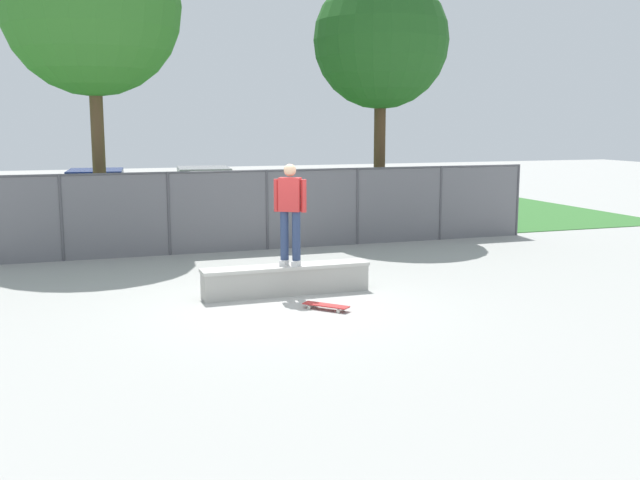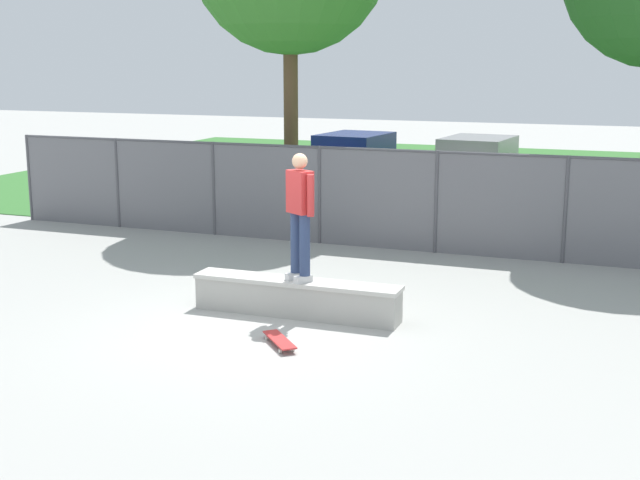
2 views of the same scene
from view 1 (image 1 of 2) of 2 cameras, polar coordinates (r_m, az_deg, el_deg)
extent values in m
plane|color=#9E9E99|center=(12.55, -2.87, -5.06)|extent=(80.00, 80.00, 0.00)
cube|color=#336B2D|center=(27.86, -11.93, 2.58)|extent=(28.56, 20.00, 0.02)
cube|color=#A8A59E|center=(13.28, -2.64, -3.23)|extent=(3.04, 0.46, 0.47)
cube|color=beige|center=(13.23, -2.65, -2.10)|extent=(3.08, 0.50, 0.06)
cube|color=beige|center=(13.15, -1.88, -1.81)|extent=(0.23, 0.28, 0.10)
cube|color=beige|center=(13.21, -2.80, -1.77)|extent=(0.23, 0.28, 0.10)
cylinder|color=navy|center=(13.10, -1.86, 0.32)|extent=(0.15, 0.15, 0.88)
cylinder|color=navy|center=(13.16, -2.78, 0.35)|extent=(0.15, 0.15, 0.88)
cube|color=red|center=(13.03, -2.34, 3.55)|extent=(0.44, 0.39, 0.60)
cylinder|color=red|center=(12.97, -1.27, 3.44)|extent=(0.10, 0.10, 0.58)
cylinder|color=red|center=(13.11, -3.39, 3.49)|extent=(0.10, 0.10, 0.58)
sphere|color=tan|center=(13.00, -2.35, 5.44)|extent=(0.22, 0.22, 0.22)
cube|color=red|center=(12.20, 0.47, -5.08)|extent=(0.69, 0.72, 0.02)
cube|color=#B2B2B7|center=(12.33, -0.65, -5.02)|extent=(0.14, 0.14, 0.02)
cube|color=#B2B2B7|center=(12.08, 1.61, -5.31)|extent=(0.14, 0.14, 0.02)
cylinder|color=silver|center=(12.41, -0.46, -5.09)|extent=(0.06, 0.06, 0.05)
cylinder|color=silver|center=(12.27, -0.84, -5.26)|extent=(0.06, 0.06, 0.05)
cylinder|color=silver|center=(12.17, 1.79, -5.38)|extent=(0.06, 0.06, 0.05)
cylinder|color=silver|center=(12.02, 1.43, -5.56)|extent=(0.06, 0.06, 0.05)
cylinder|color=#4C4C51|center=(17.31, -19.45, 1.63)|extent=(0.07, 0.07, 1.95)
cylinder|color=#4C4C51|center=(17.45, -11.66, 2.02)|extent=(0.07, 0.07, 1.95)
cylinder|color=#4C4C51|center=(17.90, -4.13, 2.35)|extent=(0.07, 0.07, 1.95)
cylinder|color=#4C4C51|center=(18.64, 2.92, 2.63)|extent=(0.07, 0.07, 1.95)
cylinder|color=#4C4C51|center=(19.64, 9.35, 2.85)|extent=(0.07, 0.07, 1.95)
cylinder|color=#4C4C51|center=(20.86, 15.09, 3.02)|extent=(0.07, 0.07, 1.95)
cylinder|color=#4C4C51|center=(17.55, -7.92, 5.26)|extent=(16.56, 0.05, 0.05)
cube|color=slate|center=(17.63, -7.85, 2.19)|extent=(16.56, 0.01, 1.95)
cylinder|color=brown|center=(19.17, -16.80, 5.87)|extent=(0.32, 0.32, 4.24)
sphere|color=#337528|center=(19.35, -17.32, 16.97)|extent=(4.31, 4.31, 4.31)
cylinder|color=#513823|center=(20.64, 4.63, 5.95)|extent=(0.32, 0.32, 3.90)
sphere|color=#21561E|center=(20.73, 4.75, 15.18)|extent=(3.68, 3.68, 3.68)
cube|color=#233D9E|center=(23.42, -16.96, 2.81)|extent=(2.20, 4.35, 0.70)
cube|color=navy|center=(23.51, -17.01, 4.47)|extent=(1.80, 2.25, 0.64)
cylinder|color=black|center=(22.13, -14.79, 1.65)|extent=(0.28, 0.66, 0.64)
cylinder|color=black|center=(22.25, -19.43, 1.47)|extent=(0.28, 0.66, 0.64)
cylinder|color=black|center=(24.71, -14.66, 2.40)|extent=(0.28, 0.66, 0.64)
cylinder|color=black|center=(24.82, -18.82, 2.24)|extent=(0.28, 0.66, 0.64)
cube|color=silver|center=(23.86, -8.94, 3.20)|extent=(2.20, 4.35, 0.70)
cube|color=gray|center=(23.95, -9.01, 4.83)|extent=(1.80, 2.25, 0.64)
cylinder|color=black|center=(22.70, -6.39, 2.07)|extent=(0.28, 0.66, 0.64)
cylinder|color=black|center=(22.55, -10.94, 1.92)|extent=(0.28, 0.66, 0.64)
cylinder|color=black|center=(25.27, -7.12, 2.77)|extent=(0.28, 0.66, 0.64)
cylinder|color=black|center=(25.13, -11.21, 2.63)|extent=(0.28, 0.66, 0.64)
camera|label=2|loc=(8.34, 60.89, 8.32)|focal=47.73mm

